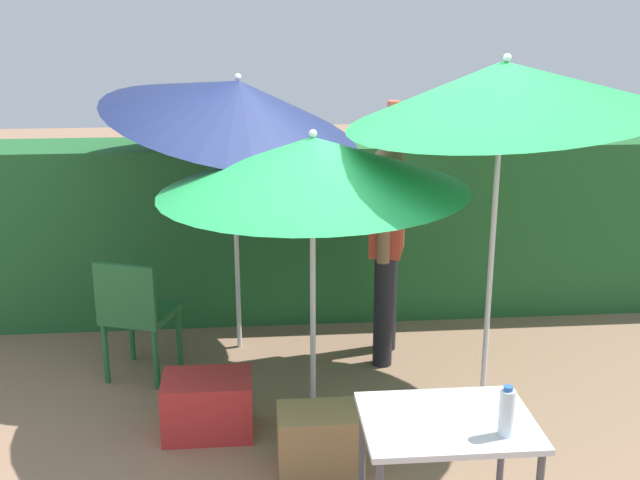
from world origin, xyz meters
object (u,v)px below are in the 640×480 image
object	(u,v)px
umbrella_yellow	(504,90)
folding_table	(447,436)
bottle_water	(507,412)
umbrella_orange	(313,164)
cooler_box	(208,405)
umbrella_rainbow	(235,103)
chair_plastic	(136,311)
person_vendor	(387,237)
crate_cardboard	(320,440)

from	to	relation	value
umbrella_yellow	folding_table	distance (m)	2.17
bottle_water	umbrella_yellow	bearing A→B (deg)	75.66
folding_table	umbrella_orange	bearing A→B (deg)	108.04
bottle_water	cooler_box	bearing A→B (deg)	135.68
bottle_water	umbrella_orange	bearing A→B (deg)	113.02
umbrella_orange	bottle_water	xyz separation A→B (m)	(0.72, -1.71, -0.78)
umbrella_rainbow	chair_plastic	bearing A→B (deg)	-145.11
chair_plastic	bottle_water	distance (m)	2.90
chair_plastic	person_vendor	bearing A→B (deg)	6.67
umbrella_orange	bottle_water	world-z (taller)	umbrella_orange
chair_plastic	crate_cardboard	size ratio (longest dim) A/B	1.88
chair_plastic	cooler_box	world-z (taller)	chair_plastic
umbrella_orange	crate_cardboard	bearing A→B (deg)	-91.97
umbrella_orange	umbrella_rainbow	bearing A→B (deg)	116.64
person_vendor	crate_cardboard	size ratio (longest dim) A/B	3.96
umbrella_orange	person_vendor	xyz separation A→B (m)	(0.59, 0.65, -0.68)
person_vendor	crate_cardboard	bearing A→B (deg)	-112.99
umbrella_yellow	umbrella_rainbow	bearing A→B (deg)	148.68
umbrella_orange	cooler_box	world-z (taller)	umbrella_orange
umbrella_yellow	cooler_box	xyz separation A→B (m)	(-1.83, -0.29, -1.87)
umbrella_rainbow	umbrella_orange	distance (m)	1.09
cooler_box	bottle_water	xyz separation A→B (m)	(1.40, -1.37, 0.65)
cooler_box	folding_table	xyz separation A→B (m)	(1.18, -1.21, 0.45)
umbrella_yellow	umbrella_orange	bearing A→B (deg)	177.93
chair_plastic	bottle_water	size ratio (longest dim) A/B	3.71
person_vendor	cooler_box	distance (m)	1.77
chair_plastic	folding_table	size ratio (longest dim) A/B	1.11
umbrella_orange	chair_plastic	size ratio (longest dim) A/B	2.18
person_vendor	crate_cardboard	distance (m)	1.74
umbrella_rainbow	person_vendor	xyz separation A→B (m)	(1.06, -0.29, -0.93)
crate_cardboard	bottle_water	bearing A→B (deg)	-50.55
cooler_box	person_vendor	bearing A→B (deg)	38.01
chair_plastic	folding_table	xyz separation A→B (m)	(1.70, -1.99, 0.12)
umbrella_yellow	folding_table	bearing A→B (deg)	-113.21
folding_table	bottle_water	distance (m)	0.34
person_vendor	cooler_box	xyz separation A→B (m)	(-1.26, -0.99, -0.75)
chair_plastic	cooler_box	bearing A→B (deg)	-56.49
umbrella_rainbow	cooler_box	world-z (taller)	umbrella_rainbow
umbrella_yellow	person_vendor	size ratio (longest dim) A/B	1.24
folding_table	person_vendor	bearing A→B (deg)	87.87
umbrella_orange	umbrella_yellow	bearing A→B (deg)	-2.07
folding_table	umbrella_rainbow	bearing A→B (deg)	111.43
folding_table	bottle_water	bearing A→B (deg)	-35.56
person_vendor	chair_plastic	bearing A→B (deg)	-173.33
crate_cardboard	folding_table	xyz separation A→B (m)	(0.53, -0.76, 0.45)
crate_cardboard	cooler_box	bearing A→B (deg)	144.97
person_vendor	crate_cardboard	world-z (taller)	person_vendor
umbrella_rainbow	crate_cardboard	xyz separation A→B (m)	(0.45, -1.74, -1.68)
person_vendor	chair_plastic	world-z (taller)	person_vendor
umbrella_rainbow	crate_cardboard	size ratio (longest dim) A/B	4.94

